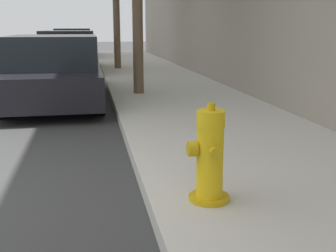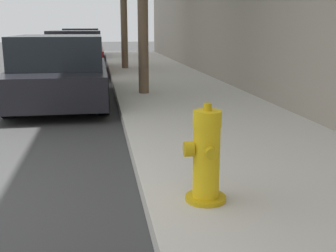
{
  "view_description": "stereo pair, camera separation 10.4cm",
  "coord_description": "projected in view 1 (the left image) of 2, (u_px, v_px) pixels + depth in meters",
  "views": [
    {
      "loc": [
        1.39,
        -3.35,
        1.5
      ],
      "look_at": [
        2.18,
        0.87,
        0.48
      ],
      "focal_mm": 45.0,
      "sensor_mm": 36.0,
      "label": 1
    },
    {
      "loc": [
        1.49,
        -3.37,
        1.5
      ],
      "look_at": [
        2.18,
        0.87,
        0.48
      ],
      "focal_mm": 45.0,
      "sensor_mm": 36.0,
      "label": 2
    }
  ],
  "objects": [
    {
      "name": "parked_car_mid",
      "position": [
        68.0,
        53.0,
        13.39
      ],
      "size": [
        1.76,
        4.32,
        1.37
      ],
      "color": "maroon",
      "rests_on": "ground_plane"
    },
    {
      "name": "parked_car_near",
      "position": [
        56.0,
        71.0,
        8.24
      ],
      "size": [
        1.78,
        4.21,
        1.33
      ],
      "color": "black",
      "rests_on": "ground_plane"
    },
    {
      "name": "sidewalk_slab",
      "position": [
        292.0,
        186.0,
        3.86
      ],
      "size": [
        2.72,
        40.0,
        0.15
      ],
      "color": "beige",
      "rests_on": "ground_plane"
    },
    {
      "name": "parked_car_far",
      "position": [
        73.0,
        44.0,
        19.75
      ],
      "size": [
        1.73,
        4.42,
        1.41
      ],
      "color": "navy",
      "rests_on": "ground_plane"
    },
    {
      "name": "fire_hydrant",
      "position": [
        209.0,
        157.0,
        3.28
      ],
      "size": [
        0.34,
        0.33,
        0.78
      ],
      "color": "#C39C11",
      "rests_on": "sidewalk_slab"
    }
  ]
}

